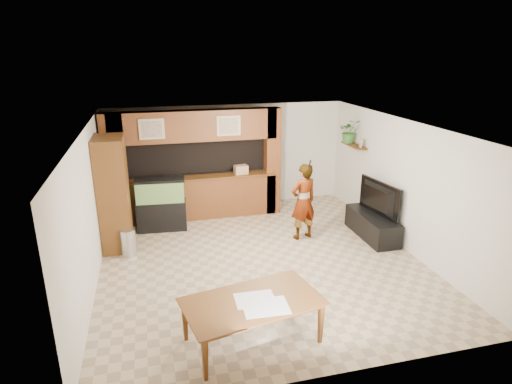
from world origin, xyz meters
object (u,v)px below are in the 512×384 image
object	(u,v)px
dining_table	(254,323)
television	(375,199)
aquarium	(161,205)
pantry_cabinet	(113,194)
person	(303,202)

from	to	relation	value
dining_table	television	bearing A→B (deg)	28.94
aquarium	dining_table	world-z (taller)	aquarium
television	pantry_cabinet	bearing A→B (deg)	71.83
pantry_cabinet	dining_table	bearing A→B (deg)	-61.82
television	aquarium	bearing A→B (deg)	62.18
pantry_cabinet	person	size ratio (longest dim) A/B	1.38
aquarium	dining_table	distance (m)	4.48
aquarium	television	world-z (taller)	television
television	person	xyz separation A→B (m)	(-1.50, 0.31, -0.04)
person	dining_table	xyz separation A→B (m)	(-1.86, -3.15, -0.50)
person	television	bearing A→B (deg)	153.45
pantry_cabinet	dining_table	size ratio (longest dim) A/B	1.23
television	dining_table	distance (m)	4.44
television	dining_table	world-z (taller)	television
aquarium	person	bearing A→B (deg)	-17.51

